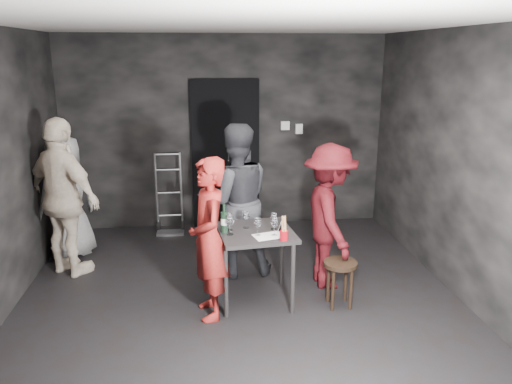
{
  "coord_description": "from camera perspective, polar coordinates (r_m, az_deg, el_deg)",
  "views": [
    {
      "loc": [
        -0.36,
        -4.5,
        2.46
      ],
      "look_at": [
        0.18,
        0.25,
        1.11
      ],
      "focal_mm": 35.0,
      "sensor_mm": 36.0,
      "label": 1
    }
  ],
  "objects": [
    {
      "name": "wine_glass_c",
      "position": [
        4.99,
        -1.15,
        -3.1
      ],
      "size": [
        0.09,
        0.09,
        0.19
      ],
      "primitive_type": null,
      "rotation": [
        0.0,
        0.0,
        -0.4
      ],
      "color": "white",
      "rests_on": "tasting_table"
    },
    {
      "name": "man_maroon",
      "position": [
        5.33,
        8.4,
        -2.51
      ],
      "size": [
        0.51,
        1.05,
        1.61
      ],
      "primitive_type": "imported",
      "rotation": [
        0.0,
        0.0,
        1.59
      ],
      "color": "#430B10",
      "rests_on": "floor"
    },
    {
      "name": "wine_glass_f",
      "position": [
        4.96,
        2.04,
        -3.28
      ],
      "size": [
        0.09,
        0.09,
        0.18
      ],
      "primitive_type": null,
      "rotation": [
        0.0,
        0.0,
        -0.32
      ],
      "color": "white",
      "rests_on": "tasting_table"
    },
    {
      "name": "wine_bottle",
      "position": [
        4.88,
        -3.65,
        -3.38
      ],
      "size": [
        0.07,
        0.07,
        0.29
      ],
      "rotation": [
        0.0,
        0.0,
        -0.02
      ],
      "color": "black",
      "rests_on": "tasting_table"
    },
    {
      "name": "server_red",
      "position": [
        4.67,
        -5.42,
        -5.09
      ],
      "size": [
        0.47,
        0.64,
        1.6
      ],
      "primitive_type": "imported",
      "rotation": [
        0.0,
        0.0,
        -1.41
      ],
      "color": "maroon",
      "rests_on": "floor"
    },
    {
      "name": "woman_black",
      "position": [
        5.5,
        -2.37,
        0.27
      ],
      "size": [
        1.01,
        0.62,
        1.98
      ],
      "primitive_type": "imported",
      "rotation": [
        0.0,
        0.0,
        3.25
      ],
      "color": "#2B2C31",
      "rests_on": "floor"
    },
    {
      "name": "floor",
      "position": [
        5.14,
        -1.75,
        -12.82
      ],
      "size": [
        4.5,
        5.0,
        0.02
      ],
      "primitive_type": "cube",
      "color": "black",
      "rests_on": "ground"
    },
    {
      "name": "reserved_card",
      "position": [
        4.94,
        2.79,
        -3.83
      ],
      "size": [
        0.12,
        0.15,
        0.1
      ],
      "primitive_type": null,
      "rotation": [
        0.0,
        0.0,
        -0.32
      ],
      "color": "white",
      "rests_on": "tasting_table"
    },
    {
      "name": "wallbox_upper",
      "position": [
        7.13,
        3.34,
        7.6
      ],
      "size": [
        0.12,
        0.06,
        0.12
      ],
      "primitive_type": "cube",
      "color": "#B7B7B2",
      "rests_on": "wall_back"
    },
    {
      "name": "wallbox_lower",
      "position": [
        7.17,
        4.92,
        7.21
      ],
      "size": [
        0.1,
        0.06,
        0.14
      ],
      "primitive_type": "cube",
      "color": "#B7B7B2",
      "rests_on": "wall_back"
    },
    {
      "name": "ceiling",
      "position": [
        4.52,
        -2.05,
        18.82
      ],
      "size": [
        4.5,
        5.0,
        0.02
      ],
      "primitive_type": "cube",
      "color": "silver",
      "rests_on": "ground"
    },
    {
      "name": "bystander_cream",
      "position": [
        5.86,
        -21.24,
        0.96
      ],
      "size": [
        1.36,
        1.24,
        2.14
      ],
      "primitive_type": "imported",
      "rotation": [
        0.0,
        0.0,
        2.49
      ],
      "color": "beige",
      "rests_on": "floor"
    },
    {
      "name": "tasting_table",
      "position": [
        4.98,
        -0.03,
        -5.5
      ],
      "size": [
        0.72,
        0.72,
        0.75
      ],
      "rotation": [
        0.0,
        0.0,
        0.11
      ],
      "color": "black",
      "rests_on": "floor"
    },
    {
      "name": "bystander_grey",
      "position": [
        6.44,
        -20.76,
        -0.52
      ],
      "size": [
        0.83,
        0.81,
        1.53
      ],
      "primitive_type": "imported",
      "rotation": [
        0.0,
        0.0,
        3.89
      ],
      "color": "gray",
      "rests_on": "floor"
    },
    {
      "name": "wall_back",
      "position": [
        7.1,
        -3.57,
        6.74
      ],
      "size": [
        4.5,
        0.04,
        2.7
      ],
      "primitive_type": "cube",
      "color": "black",
      "rests_on": "ground"
    },
    {
      "name": "wall_front",
      "position": [
        2.31,
        3.38,
        -12.85
      ],
      "size": [
        4.5,
        0.04,
        2.7
      ],
      "primitive_type": "cube",
      "color": "black",
      "rests_on": "ground"
    },
    {
      "name": "wine_glass_d",
      "position": [
        4.78,
        0.2,
        -3.9
      ],
      "size": [
        0.08,
        0.08,
        0.2
      ],
      "primitive_type": null,
      "rotation": [
        0.0,
        0.0,
        -0.15
      ],
      "color": "white",
      "rests_on": "tasting_table"
    },
    {
      "name": "breadstick_cup",
      "position": [
        4.68,
        3.22,
        -4.19
      ],
      "size": [
        0.08,
        0.08,
        0.25
      ],
      "rotation": [
        0.0,
        0.0,
        -0.14
      ],
      "color": "#A00712",
      "rests_on": "tasting_table"
    },
    {
      "name": "doorway",
      "position": [
        7.09,
        -3.5,
        4.27
      ],
      "size": [
        0.95,
        0.1,
        2.1
      ],
      "primitive_type": "cube",
      "color": "black",
      "rests_on": "ground"
    },
    {
      "name": "tasting_mat",
      "position": [
        4.8,
        1.47,
        -5.04
      ],
      "size": [
        0.33,
        0.26,
        0.0
      ],
      "primitive_type": "cube",
      "rotation": [
        0.0,
        0.0,
        0.26
      ],
      "color": "white",
      "rests_on": "tasting_table"
    },
    {
      "name": "stool",
      "position": [
        5.04,
        9.59,
        -8.92
      ],
      "size": [
        0.33,
        0.33,
        0.47
      ],
      "rotation": [
        0.0,
        0.0,
        0.16
      ],
      "color": "black",
      "rests_on": "floor"
    },
    {
      "name": "hand_truck",
      "position": [
        7.11,
        -9.79,
        -2.9
      ],
      "size": [
        0.38,
        0.33,
        1.13
      ],
      "rotation": [
        0.0,
        0.0,
        -0.01
      ],
      "color": "#B2B2B7",
      "rests_on": "floor"
    },
    {
      "name": "wine_glass_a",
      "position": [
        4.81,
        -2.98,
        -3.69
      ],
      "size": [
        0.1,
        0.1,
        0.21
      ],
      "primitive_type": null,
      "rotation": [
        0.0,
        0.0,
        0.21
      ],
      "color": "white",
      "rests_on": "tasting_table"
    },
    {
      "name": "wall_right",
      "position": [
        5.32,
        23.06,
        2.47
      ],
      "size": [
        0.04,
        5.0,
        2.7
      ],
      "primitive_type": "cube",
      "color": "black",
      "rests_on": "ground"
    },
    {
      "name": "wine_glass_b",
      "position": [
        4.93,
        -3.05,
        -3.35
      ],
      "size": [
        0.09,
        0.09,
        0.19
      ],
      "primitive_type": null,
      "rotation": [
        0.0,
        0.0,
        -0.33
      ],
      "color": "white",
      "rests_on": "tasting_table"
    },
    {
      "name": "wine_glass_e",
      "position": [
        4.79,
        2.11,
        -3.89
      ],
      "size": [
        0.09,
        0.09,
        0.19
      ],
      "primitive_type": null,
      "rotation": [
        0.0,
        0.0,
        0.28
      ],
      "color": "white",
      "rests_on": "tasting_table"
    }
  ]
}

